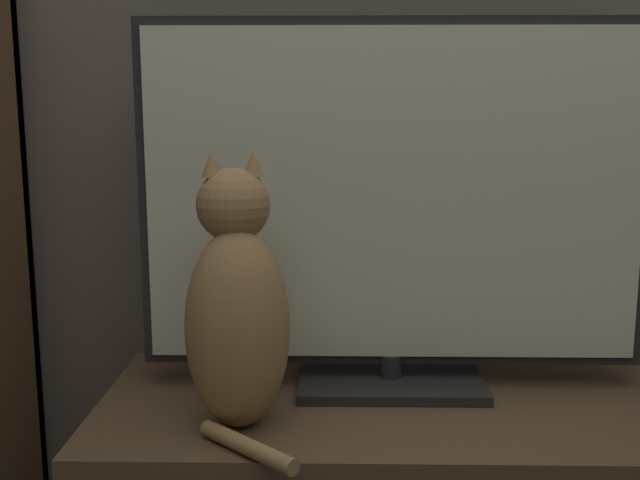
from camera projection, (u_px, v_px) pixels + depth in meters
The scene contains 2 objects.
tv at pixel (393, 209), 1.44m from camera, with size 0.99×0.22×0.72m.
cat at pixel (237, 310), 1.29m from camera, with size 0.22×0.30×0.48m.
Camera 1 is at (-0.15, -0.45, 1.06)m, focal length 42.00 mm.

